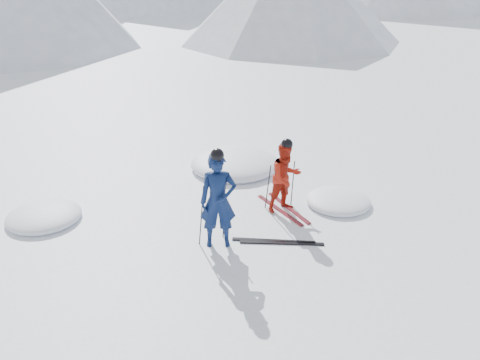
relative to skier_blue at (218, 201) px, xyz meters
name	(u,v)px	position (x,y,z in m)	size (l,w,h in m)	color
ground	(318,219)	(2.40, -0.07, -0.98)	(160.00, 160.00, 0.00)	white
skier_blue	(218,201)	(0.00, 0.00, 0.00)	(0.71, 0.47, 1.96)	#0B1A45
skier_red	(286,177)	(1.96, 0.65, -0.17)	(0.78, 0.61, 1.61)	#A91C0D
pole_blue_left	(201,216)	(-0.30, 0.15, -0.33)	(0.02, 0.02, 1.30)	black
pole_blue_right	(224,208)	(0.25, 0.25, -0.33)	(0.02, 0.02, 1.30)	black
pole_red_left	(268,187)	(1.66, 0.90, -0.44)	(0.02, 0.02, 1.07)	black
pole_red_right	(293,183)	(2.26, 0.80, -0.44)	(0.02, 0.02, 1.07)	black
ski_worn_left	(280,210)	(1.84, 0.65, -0.96)	(0.09, 1.70, 0.03)	black
ski_worn_right	(289,208)	(2.08, 0.65, -0.96)	(0.09, 1.70, 0.03)	black
ski_loose_a	(274,241)	(1.03, -0.43, -0.96)	(0.09, 1.70, 0.03)	black
ski_loose_b	(282,243)	(1.13, -0.58, -0.96)	(0.09, 1.70, 0.03)	black
snow_lumps	(217,182)	(1.25, 2.74, -0.98)	(7.78, 4.98, 0.53)	white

